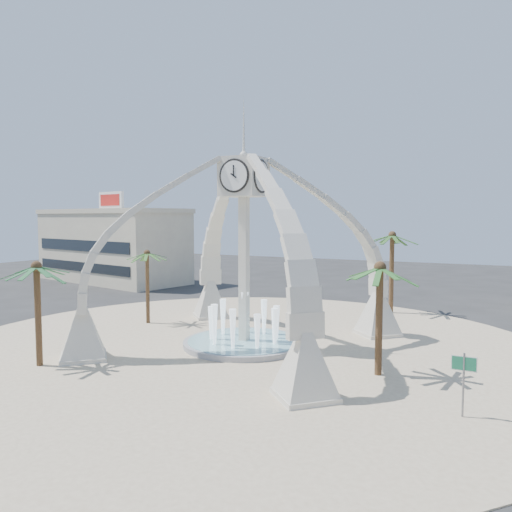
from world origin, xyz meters
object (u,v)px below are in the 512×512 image
at_px(palm_south, 36,268).
at_px(palm_west, 147,254).
at_px(palm_north, 392,236).
at_px(fountain, 244,342).
at_px(street_sign, 464,372).
at_px(clock_tower, 244,248).
at_px(palm_east, 380,269).

bearing_deg(palm_south, palm_west, 99.39).
bearing_deg(palm_north, fountain, -110.89).
relative_size(fountain, street_sign, 2.86).
bearing_deg(palm_south, palm_north, 60.28).
xyz_separation_m(fountain, palm_west, (-10.25, 2.75, 5.28)).
distance_m(clock_tower, palm_north, 17.12).
xyz_separation_m(palm_east, street_sign, (4.53, -4.07, -3.74)).
height_order(palm_east, street_sign, palm_east).
relative_size(palm_west, palm_south, 0.98).
bearing_deg(fountain, clock_tower, -90.00).
relative_size(clock_tower, fountain, 2.24).
bearing_deg(clock_tower, street_sign, -23.96).
bearing_deg(street_sign, palm_south, -172.36).
bearing_deg(palm_east, clock_tower, 167.42).
height_order(palm_west, street_sign, palm_west).
relative_size(palm_east, palm_west, 1.05).
xyz_separation_m(clock_tower, fountain, (0.00, 0.00, -6.20)).
relative_size(palm_north, palm_south, 1.20).
distance_m(palm_east, palm_south, 18.95).
xyz_separation_m(palm_east, palm_south, (-17.56, -7.11, -0.11)).
xyz_separation_m(clock_tower, palm_east, (9.29, -2.07, -0.75)).
height_order(clock_tower, palm_north, clock_tower).
distance_m(clock_tower, palm_east, 9.55).
relative_size(clock_tower, palm_north, 2.32).
distance_m(clock_tower, palm_west, 10.65).
relative_size(clock_tower, palm_east, 2.72).
height_order(palm_east, palm_north, palm_north).
bearing_deg(street_sign, clock_tower, 155.84).
bearing_deg(palm_east, palm_west, 166.14).
height_order(palm_south, street_sign, palm_south).
bearing_deg(palm_south, palm_east, 22.05).
bearing_deg(street_sign, palm_west, 159.53).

